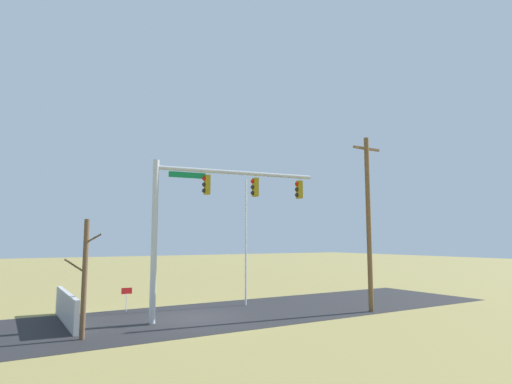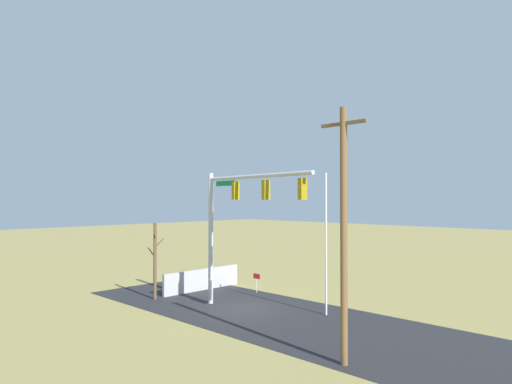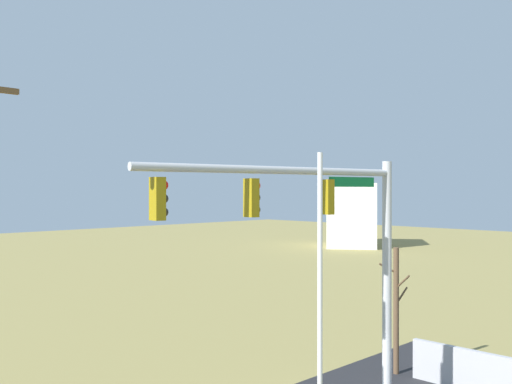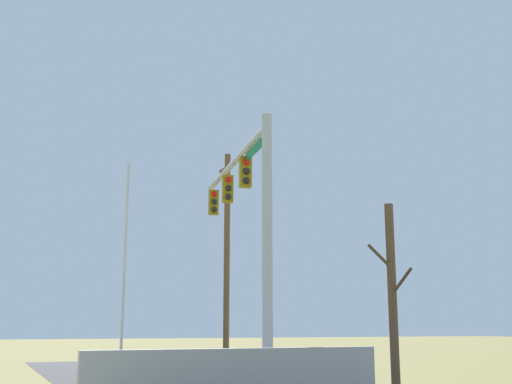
# 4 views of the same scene
# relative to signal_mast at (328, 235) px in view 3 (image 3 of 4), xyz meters

# --- Properties ---
(retaining_fence) EXTENTS (0.20, 6.12, 1.38)m
(retaining_fence) POSITION_rel_signal_mast_xyz_m (5.74, -2.44, -4.70)
(retaining_fence) COLOR #A8A8AD
(retaining_fence) RESTS_ON ground_plane
(signal_mast) EXTENTS (8.37, 1.43, 7.49)m
(signal_mast) POSITION_rel_signal_mast_xyz_m (0.00, 0.00, 0.00)
(signal_mast) COLOR #B2B5BA
(signal_mast) RESTS_ON ground_plane
(flagpole) EXTENTS (0.10, 0.10, 7.36)m
(flagpole) POSITION_rel_signal_mast_xyz_m (-3.87, -2.82, -1.71)
(flagpole) COLOR silver
(flagpole) RESTS_ON ground_plane
(bare_tree) EXTENTS (1.27, 1.02, 4.56)m
(bare_tree) POSITION_rel_signal_mast_xyz_m (5.64, 1.28, -3.05)
(bare_tree) COLOR brown
(bare_tree) RESTS_ON ground_plane
(distant_building) EXTENTS (9.65, 9.11, 7.38)m
(distant_building) POSITION_rel_signal_mast_xyz_m (43.07, 30.00, -1.70)
(distant_building) COLOR silver
(distant_building) RESTS_ON ground_plane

